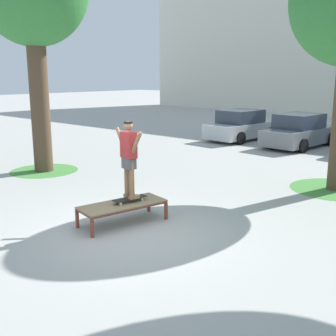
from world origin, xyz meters
TOP-DOWN VIEW (x-y plane):
  - ground_plane at (0.00, 0.00)m, footprint 120.00×120.00m
  - skate_box at (-0.63, 0.31)m, footprint 1.14×2.02m
  - skateboard at (-0.59, 0.49)m, footprint 0.35×0.82m
  - skater at (-0.59, 0.49)m, footprint 0.99×0.34m
  - grass_patch_near_left at (-6.49, 2.06)m, footprint 2.27×2.27m
  - grass_patch_mid_back at (1.85, 6.26)m, footprint 2.54×2.54m
  - car_silver at (-5.17, 12.54)m, footprint 2.14×4.31m
  - car_grey at (-2.06, 12.44)m, footprint 2.16×4.32m

SIDE VIEW (x-z plane):
  - ground_plane at x=0.00m, z-range 0.00..0.00m
  - grass_patch_near_left at x=-6.49m, z-range 0.00..0.01m
  - grass_patch_mid_back at x=1.85m, z-range 0.00..0.01m
  - skate_box at x=-0.63m, z-range 0.18..0.64m
  - skateboard at x=-0.59m, z-range 0.49..0.58m
  - car_silver at x=-5.17m, z-range -0.06..1.44m
  - car_grey at x=-2.06m, z-range -0.06..1.44m
  - skater at x=-0.59m, z-range 0.68..2.38m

